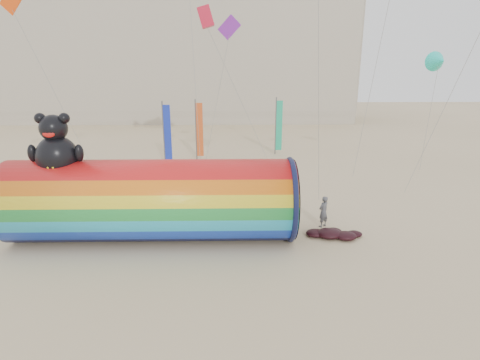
{
  "coord_description": "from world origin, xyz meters",
  "views": [
    {
      "loc": [
        0.17,
        -15.67,
        7.38
      ],
      "look_at": [
        0.5,
        1.5,
        2.4
      ],
      "focal_mm": 28.0,
      "sensor_mm": 36.0,
      "label": 1
    }
  ],
  "objects_px": {
    "hotel_building": "(154,52)",
    "kite_handler": "(323,212)",
    "windsock_assembly": "(152,198)",
    "fabric_bundle": "(333,234)"
  },
  "relations": [
    {
      "from": "hotel_building",
      "to": "kite_handler",
      "type": "height_order",
      "value": "hotel_building"
    },
    {
      "from": "windsock_assembly",
      "to": "kite_handler",
      "type": "relative_size",
      "value": 8.02
    },
    {
      "from": "windsock_assembly",
      "to": "kite_handler",
      "type": "xyz_separation_m",
      "value": [
        8.05,
        1.14,
        -1.14
      ]
    },
    {
      "from": "kite_handler",
      "to": "fabric_bundle",
      "type": "height_order",
      "value": "kite_handler"
    },
    {
      "from": "windsock_assembly",
      "to": "fabric_bundle",
      "type": "relative_size",
      "value": 4.82
    },
    {
      "from": "fabric_bundle",
      "to": "hotel_building",
      "type": "bearing_deg",
      "value": 110.15
    },
    {
      "from": "kite_handler",
      "to": "fabric_bundle",
      "type": "bearing_deg",
      "value": 62.57
    },
    {
      "from": "hotel_building",
      "to": "fabric_bundle",
      "type": "height_order",
      "value": "hotel_building"
    },
    {
      "from": "kite_handler",
      "to": "windsock_assembly",
      "type": "bearing_deg",
      "value": -28.92
    },
    {
      "from": "hotel_building",
      "to": "windsock_assembly",
      "type": "bearing_deg",
      "value": -79.41
    }
  ]
}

